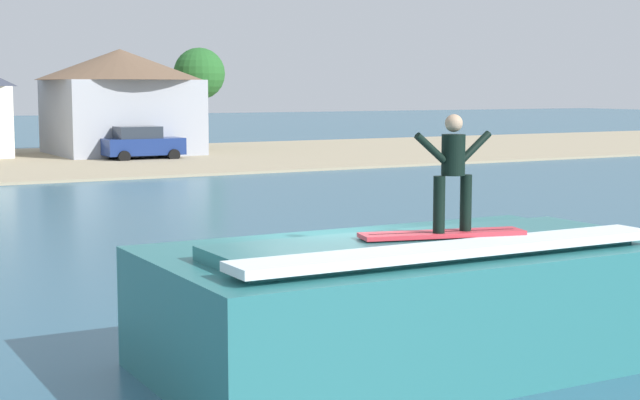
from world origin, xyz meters
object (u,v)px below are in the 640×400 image
object	(u,v)px
surfboard	(442,234)
surfer	(453,167)
wave_crest	(404,303)
house_gabled_white	(121,97)
tree_tall_bare	(199,74)
car_far_shore	(142,143)

from	to	relation	value
surfboard	surfer	bearing A→B (deg)	-37.67
surfboard	wave_crest	bearing A→B (deg)	112.95
wave_crest	house_gabled_white	xyz separation A→B (m)	(9.77, 44.13, 2.47)
surfer	tree_tall_bare	xyz separation A→B (m)	(15.25, 47.07, 1.89)
tree_tall_bare	car_far_shore	bearing A→B (deg)	-131.12
surfboard	car_far_shore	world-z (taller)	surfboard
house_gabled_white	tree_tall_bare	distance (m)	6.41
car_far_shore	surfer	bearing A→B (deg)	-102.78
surfboard	tree_tall_bare	world-z (taller)	tree_tall_bare
wave_crest	house_gabled_white	world-z (taller)	house_gabled_white
wave_crest	surfboard	world-z (taller)	surfboard
surfer	house_gabled_white	world-z (taller)	house_gabled_white
wave_crest	house_gabled_white	size ratio (longest dim) A/B	0.73
wave_crest	car_far_shore	size ratio (longest dim) A/B	1.66
wave_crest	tree_tall_bare	world-z (taller)	tree_tall_bare
car_far_shore	tree_tall_bare	bearing A→B (deg)	48.88
house_gabled_white	tree_tall_bare	size ratio (longest dim) A/B	1.50
surfboard	surfer	distance (m)	0.93
wave_crest	tree_tall_bare	xyz separation A→B (m)	(15.59, 46.43, 3.85)
surfer	house_gabled_white	distance (m)	45.75
wave_crest	surfer	world-z (taller)	surfer
surfer	house_gabled_white	bearing A→B (deg)	78.10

